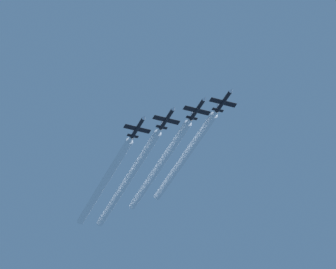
% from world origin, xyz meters
% --- Properties ---
extents(jet_lead, '(8.28, 12.06, 2.90)m').
position_xyz_m(jet_lead, '(-10.06, 9.25, 196.97)').
color(jet_lead, black).
extents(jet_second_echelon, '(8.28, 12.06, 2.90)m').
position_xyz_m(jet_second_echelon, '(-3.84, 3.90, 196.06)').
color(jet_second_echelon, black).
extents(jet_third_echelon, '(8.28, 12.06, 2.90)m').
position_xyz_m(jet_third_echelon, '(3.52, -2.17, 194.78)').
color(jet_third_echelon, black).
extents(jet_fourth_echelon, '(8.28, 12.06, 2.90)m').
position_xyz_m(jet_fourth_echelon, '(10.39, -8.85, 194.24)').
color(jet_fourth_echelon, black).
extents(smoke_trail_lead, '(2.35, 50.10, 2.35)m').
position_xyz_m(smoke_trail_lead, '(-10.06, -21.31, 196.94)').
color(smoke_trail_lead, white).
extents(smoke_trail_second_echelon, '(2.35, 51.89, 2.35)m').
position_xyz_m(smoke_trail_second_echelon, '(-3.84, -27.55, 196.03)').
color(smoke_trail_second_echelon, white).
extents(smoke_trail_third_echelon, '(2.35, 58.28, 2.35)m').
position_xyz_m(smoke_trail_third_echelon, '(3.52, -36.81, 194.75)').
color(smoke_trail_third_echelon, white).
extents(smoke_trail_fourth_echelon, '(2.35, 51.91, 2.35)m').
position_xyz_m(smoke_trail_fourth_echelon, '(10.39, -40.32, 194.21)').
color(smoke_trail_fourth_echelon, white).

